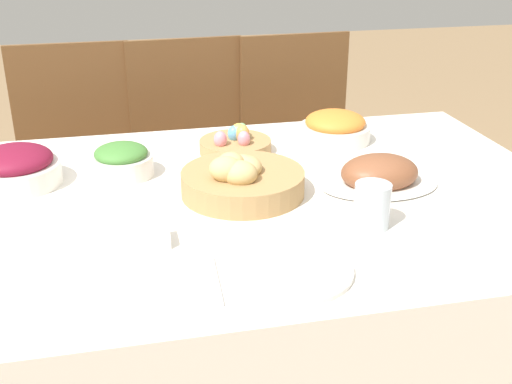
{
  "coord_description": "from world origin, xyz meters",
  "views": [
    {
      "loc": [
        -0.29,
        -1.35,
        1.34
      ],
      "look_at": [
        -0.01,
        -0.08,
        0.76
      ],
      "focal_mm": 45.0,
      "sensor_mm": 36.0,
      "label": 1
    }
  ],
  "objects_px": {
    "fork": "(216,280)",
    "ham_platter": "(379,175)",
    "knife": "(363,263)",
    "drinking_cup": "(372,206)",
    "egg_basket": "(236,144)",
    "dinner_plate": "(291,270)",
    "carrot_bowl": "(335,128)",
    "beet_salad_bowl": "(15,167)",
    "green_salad_bowl": "(122,161)",
    "chair_far_center": "(195,161)",
    "butter_dish": "(144,238)",
    "bread_basket": "(242,180)",
    "chair_far_right": "(303,152)",
    "chair_far_left": "(79,170)",
    "spoon": "(378,261)"
  },
  "relations": [
    {
      "from": "fork",
      "to": "ham_platter",
      "type": "bearing_deg",
      "value": 40.08
    },
    {
      "from": "ham_platter",
      "to": "knife",
      "type": "height_order",
      "value": "ham_platter"
    },
    {
      "from": "drinking_cup",
      "to": "egg_basket",
      "type": "bearing_deg",
      "value": 110.89
    },
    {
      "from": "dinner_plate",
      "to": "carrot_bowl",
      "type": "bearing_deg",
      "value": 64.98
    },
    {
      "from": "drinking_cup",
      "to": "beet_salad_bowl",
      "type": "bearing_deg",
      "value": 152.15
    },
    {
      "from": "fork",
      "to": "green_salad_bowl",
      "type": "bearing_deg",
      "value": 107.89
    },
    {
      "from": "green_salad_bowl",
      "to": "beet_salad_bowl",
      "type": "height_order",
      "value": "beet_salad_bowl"
    },
    {
      "from": "chair_far_center",
      "to": "green_salad_bowl",
      "type": "distance_m",
      "value": 0.74
    },
    {
      "from": "carrot_bowl",
      "to": "butter_dish",
      "type": "height_order",
      "value": "carrot_bowl"
    },
    {
      "from": "knife",
      "to": "beet_salad_bowl",
      "type": "bearing_deg",
      "value": 144.18
    },
    {
      "from": "bread_basket",
      "to": "knife",
      "type": "xyz_separation_m",
      "value": [
        0.16,
        -0.37,
        -0.04
      ]
    },
    {
      "from": "chair_far_right",
      "to": "green_salad_bowl",
      "type": "distance_m",
      "value": 0.97
    },
    {
      "from": "egg_basket",
      "to": "knife",
      "type": "distance_m",
      "value": 0.66
    },
    {
      "from": "chair_far_right",
      "to": "ham_platter",
      "type": "xyz_separation_m",
      "value": [
        -0.07,
        -0.85,
        0.25
      ]
    },
    {
      "from": "chair_far_left",
      "to": "carrot_bowl",
      "type": "distance_m",
      "value": 0.95
    },
    {
      "from": "ham_platter",
      "to": "knife",
      "type": "bearing_deg",
      "value": -116.81
    },
    {
      "from": "dinner_plate",
      "to": "spoon",
      "type": "distance_m",
      "value": 0.17
    },
    {
      "from": "ham_platter",
      "to": "knife",
      "type": "relative_size",
      "value": 1.76
    },
    {
      "from": "chair_far_center",
      "to": "carrot_bowl",
      "type": "height_order",
      "value": "chair_far_center"
    },
    {
      "from": "egg_basket",
      "to": "drinking_cup",
      "type": "distance_m",
      "value": 0.54
    },
    {
      "from": "knife",
      "to": "green_salad_bowl",
      "type": "bearing_deg",
      "value": 130.86
    },
    {
      "from": "chair_far_right",
      "to": "carrot_bowl",
      "type": "relative_size",
      "value": 4.51
    },
    {
      "from": "chair_far_center",
      "to": "beet_salad_bowl",
      "type": "distance_m",
      "value": 0.87
    },
    {
      "from": "ham_platter",
      "to": "beet_salad_bowl",
      "type": "distance_m",
      "value": 0.88
    },
    {
      "from": "carrot_bowl",
      "to": "dinner_plate",
      "type": "bearing_deg",
      "value": -115.02
    },
    {
      "from": "carrot_bowl",
      "to": "green_salad_bowl",
      "type": "relative_size",
      "value": 1.3
    },
    {
      "from": "ham_platter",
      "to": "dinner_plate",
      "type": "distance_m",
      "value": 0.47
    },
    {
      "from": "ham_platter",
      "to": "green_salad_bowl",
      "type": "height_order",
      "value": "green_salad_bowl"
    },
    {
      "from": "egg_basket",
      "to": "ham_platter",
      "type": "relative_size",
      "value": 0.67
    },
    {
      "from": "ham_platter",
      "to": "knife",
      "type": "distance_m",
      "value": 0.39
    },
    {
      "from": "bread_basket",
      "to": "fork",
      "type": "distance_m",
      "value": 0.39
    },
    {
      "from": "spoon",
      "to": "beet_salad_bowl",
      "type": "bearing_deg",
      "value": 139.69
    },
    {
      "from": "chair_far_left",
      "to": "bread_basket",
      "type": "relative_size",
      "value": 3.16
    },
    {
      "from": "chair_far_left",
      "to": "drinking_cup",
      "type": "bearing_deg",
      "value": -58.8
    },
    {
      "from": "chair_far_left",
      "to": "knife",
      "type": "relative_size",
      "value": 5.49
    },
    {
      "from": "chair_far_center",
      "to": "beet_salad_bowl",
      "type": "height_order",
      "value": "chair_far_center"
    },
    {
      "from": "chair_far_center",
      "to": "carrot_bowl",
      "type": "bearing_deg",
      "value": -58.93
    },
    {
      "from": "ham_platter",
      "to": "fork",
      "type": "distance_m",
      "value": 0.57
    },
    {
      "from": "chair_far_left",
      "to": "bread_basket",
      "type": "bearing_deg",
      "value": -63.88
    },
    {
      "from": "bread_basket",
      "to": "green_salad_bowl",
      "type": "xyz_separation_m",
      "value": [
        -0.27,
        0.18,
        0.0
      ]
    },
    {
      "from": "ham_platter",
      "to": "butter_dish",
      "type": "height_order",
      "value": "ham_platter"
    },
    {
      "from": "knife",
      "to": "spoon",
      "type": "xyz_separation_m",
      "value": [
        0.03,
        0.0,
        0.0
      ]
    },
    {
      "from": "fork",
      "to": "dinner_plate",
      "type": "bearing_deg",
      "value": 2.85
    },
    {
      "from": "chair_far_left",
      "to": "egg_basket",
      "type": "bearing_deg",
      "value": -50.37
    },
    {
      "from": "bread_basket",
      "to": "dinner_plate",
      "type": "relative_size",
      "value": 1.25
    },
    {
      "from": "carrot_bowl",
      "to": "bread_basket",
      "type": "bearing_deg",
      "value": -136.73
    },
    {
      "from": "knife",
      "to": "chair_far_center",
      "type": "bearing_deg",
      "value": 100.96
    },
    {
      "from": "chair_far_right",
      "to": "chair_far_left",
      "type": "relative_size",
      "value": 1.0
    },
    {
      "from": "egg_basket",
      "to": "beet_salad_bowl",
      "type": "relative_size",
      "value": 0.92
    },
    {
      "from": "chair_far_right",
      "to": "carrot_bowl",
      "type": "height_order",
      "value": "chair_far_right"
    }
  ]
}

